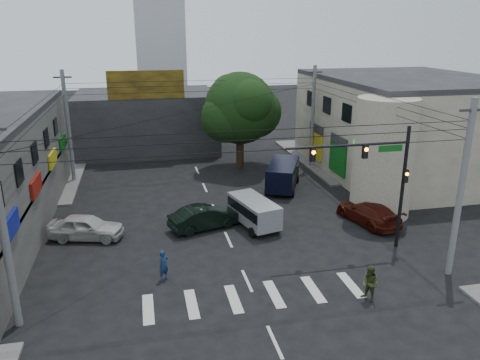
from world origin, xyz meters
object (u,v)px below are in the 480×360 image
object	(u,v)px
utility_pole_near_right	(461,191)
navy_van	(283,176)
white_compact	(86,227)
silver_minivan	(254,213)
utility_pole_near_left	(3,227)
utility_pole_far_right	(313,117)
traffic_officer	(164,265)
street_tree	(240,109)
dark_sedan	(205,217)
maroon_sedan	(368,212)
traffic_gantry	(377,170)
utility_pole_far_left	(68,127)
pedestrian_olive	(370,284)

from	to	relation	value
utility_pole_near_right	navy_van	distance (m)	16.00
white_compact	silver_minivan	size ratio (longest dim) A/B	1.04
utility_pole_near_left	utility_pole_far_right	size ratio (longest dim) A/B	1.00
utility_pole_near_left	navy_van	bearing A→B (deg)	42.08
white_compact	traffic_officer	world-z (taller)	traffic_officer
street_tree	navy_van	world-z (taller)	street_tree
dark_sedan	maroon_sedan	bearing A→B (deg)	-115.08
street_tree	traffic_gantry	bearing A→B (deg)	-78.01
utility_pole_near_left	navy_van	xyz separation A→B (m)	(16.57, 14.96, -3.53)
street_tree	utility_pole_far_left	world-z (taller)	utility_pole_far_left
utility_pole_near_left	utility_pole_far_left	size ratio (longest dim) A/B	1.00
utility_pole_far_left	dark_sedan	world-z (taller)	utility_pole_far_left
street_tree	utility_pole_near_right	world-z (taller)	utility_pole_near_right
utility_pole_far_left	dark_sedan	distance (m)	15.69
utility_pole_near_left	maroon_sedan	distance (m)	21.56
traffic_gantry	utility_pole_near_left	world-z (taller)	utility_pole_near_left
traffic_gantry	maroon_sedan	bearing A→B (deg)	65.20
utility_pole_far_right	traffic_officer	xyz separation A→B (m)	(-14.61, -17.98, -3.79)
traffic_gantry	silver_minivan	xyz separation A→B (m)	(-5.82, 4.65, -3.92)
traffic_gantry	navy_van	xyz separation A→B (m)	(-1.75, 11.47, -3.77)
silver_minivan	utility_pole_near_right	bearing A→B (deg)	-148.10
navy_van	traffic_officer	size ratio (longest dim) A/B	3.50
utility_pole_far_left	maroon_sedan	xyz separation A→B (m)	(19.99, -13.40, -3.87)
street_tree	traffic_officer	bearing A→B (deg)	-113.12
white_compact	utility_pole_near_left	bearing A→B (deg)	-179.07
street_tree	utility_pole_far_left	bearing A→B (deg)	-176.05
dark_sedan	silver_minivan	size ratio (longest dim) A/B	1.07
utility_pole_near_right	utility_pole_far_left	world-z (taller)	same
maroon_sedan	utility_pole_near_left	bearing A→B (deg)	6.55
navy_van	traffic_gantry	bearing A→B (deg)	-146.64
street_tree	dark_sedan	distance (m)	14.74
street_tree	traffic_officer	distance (m)	21.16
utility_pole_near_left	dark_sedan	bearing A→B (deg)	42.27
utility_pole_far_right	maroon_sedan	distance (m)	13.98
utility_pole_far_right	white_compact	distance (m)	22.72
white_compact	utility_pole_far_right	bearing A→B (deg)	-42.86
utility_pole_near_right	white_compact	xyz separation A→B (m)	(-18.91, 8.50, -3.84)
street_tree	navy_van	bearing A→B (deg)	-72.42
utility_pole_near_right	dark_sedan	size ratio (longest dim) A/B	1.89
maroon_sedan	dark_sedan	bearing A→B (deg)	-20.56
street_tree	traffic_gantry	world-z (taller)	street_tree
pedestrian_olive	utility_pole_far_right	bearing A→B (deg)	137.75
traffic_gantry	maroon_sedan	distance (m)	5.71
traffic_gantry	utility_pole_far_left	size ratio (longest dim) A/B	0.78
traffic_officer	utility_pole_near_left	bearing A→B (deg)	166.40
utility_pole_far_right	maroon_sedan	xyz separation A→B (m)	(-1.01, -13.40, -3.87)
maroon_sedan	pedestrian_olive	world-z (taller)	pedestrian_olive
utility_pole_far_left	utility_pole_far_right	world-z (taller)	same
utility_pole_far_left	maroon_sedan	distance (m)	24.38
pedestrian_olive	maroon_sedan	bearing A→B (deg)	124.76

